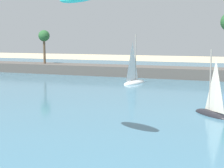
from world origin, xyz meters
TOP-DOWN VIEW (x-y plane):
  - sea at (0.00, 51.03)m, footprint 220.00×88.67m
  - sailboat_near_shore at (-11.26, 45.14)m, footprint 2.69×5.59m
  - sailboat_mid_bay at (2.02, 26.45)m, footprint 3.82×3.98m

SIDE VIEW (x-z plane):
  - sea at x=0.00m, z-range 0.00..0.06m
  - sailboat_mid_bay at x=2.02m, z-range -2.46..3.69m
  - sailboat_near_shore at x=-11.26m, z-range -3.13..4.66m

